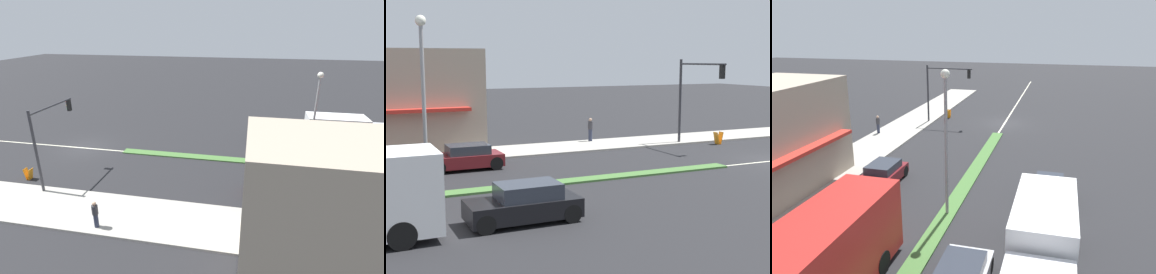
{
  "view_description": "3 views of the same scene",
  "coord_description": "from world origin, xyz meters",
  "views": [
    {
      "loc": [
        22.85,
        14.69,
        10.7
      ],
      "look_at": [
        -0.32,
        10.07,
        1.7
      ],
      "focal_mm": 28.0,
      "sensor_mm": 36.0,
      "label": 1
    },
    {
      "loc": [
        -22.39,
        22.92,
        5.71
      ],
      "look_at": [
        1.7,
        11.77,
        1.85
      ],
      "focal_mm": 50.0,
      "sensor_mm": 36.0,
      "label": 2
    },
    {
      "loc": [
        -5.27,
        36.14,
        9.4
      ],
      "look_at": [
        1.32,
        11.03,
        1.64
      ],
      "focal_mm": 35.0,
      "sensor_mm": 36.0,
      "label": 3
    }
  ],
  "objects": [
    {
      "name": "pedestrian",
      "position": [
        10.38,
        6.81,
        0.96
      ],
      "size": [
        0.34,
        0.34,
        1.6
      ],
      "color": "#282D42",
      "rests_on": "sidewalk_right"
    },
    {
      "name": "building_corner_store",
      "position": [
        10.86,
        19.99,
        3.23
      ],
      "size": [
        6.05,
        10.66,
        6.21
      ],
      "color": "tan",
      "rests_on": "sidewalk_right"
    },
    {
      "name": "traffic_signal_main",
      "position": [
        6.12,
        1.41,
        3.9
      ],
      "size": [
        4.59,
        0.34,
        5.6
      ],
      "color": "#333338",
      "rests_on": "sidewalk_right"
    },
    {
      "name": "ground_plane",
      "position": [
        0.0,
        18.0,
        0.0
      ],
      "size": [
        160.0,
        160.0,
        0.0
      ],
      "primitive_type": "plane",
      "color": "#232326"
    },
    {
      "name": "sidewalk_right",
      "position": [
        9.0,
        18.5,
        0.06
      ],
      "size": [
        4.0,
        73.0,
        0.12
      ],
      "primitive_type": "cube",
      "color": "#A8A399",
      "rests_on": "ground"
    },
    {
      "name": "suv_black",
      "position": [
        -5.0,
        16.96,
        0.67
      ],
      "size": [
        1.76,
        3.99,
        1.41
      ],
      "color": "black",
      "rests_on": "ground"
    },
    {
      "name": "street_lamp",
      "position": [
        0.0,
        19.5,
        4.78
      ],
      "size": [
        0.44,
        0.44,
        7.37
      ],
      "color": "gray",
      "rests_on": "median_strip"
    },
    {
      "name": "warning_aframe_sign",
      "position": [
        6.14,
        -0.79,
        0.43
      ],
      "size": [
        0.45,
        0.53,
        0.84
      ],
      "color": "orange",
      "rests_on": "ground"
    },
    {
      "name": "sedan_maroon",
      "position": [
        5.0,
        16.74,
        0.64
      ],
      "size": [
        1.88,
        3.87,
        1.31
      ],
      "color": "maroon",
      "rests_on": "ground"
    }
  ]
}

